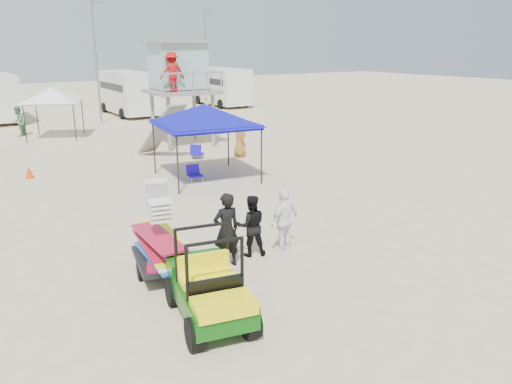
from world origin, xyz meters
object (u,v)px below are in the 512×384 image
man_left (226,230)px  surf_trailer (162,242)px  canopy_blue (204,108)px  lifeguard_tower (178,70)px  utility_cart (209,282)px

man_left → surf_trailer: bearing=-8.4°
surf_trailer → canopy_blue: (4.90, 7.43, 2.00)m
lifeguard_tower → canopy_blue: size_ratio=1.37×
surf_trailer → lifeguard_tower: bearing=64.4°
canopy_blue → lifeguard_tower: bearing=73.7°
lifeguard_tower → canopy_blue: lifeguard_tower is taller
utility_cart → canopy_blue: canopy_blue is taller
surf_trailer → man_left: bearing=-11.2°
man_left → canopy_blue: size_ratio=0.48×
canopy_blue → man_left: bearing=-113.6°
man_left → lifeguard_tower: lifeguard_tower is taller
utility_cart → man_left: size_ratio=1.38×
surf_trailer → canopy_blue: 9.13m
surf_trailer → utility_cart: bearing=-90.2°
lifeguard_tower → canopy_blue: (-2.07, -7.09, -1.11)m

